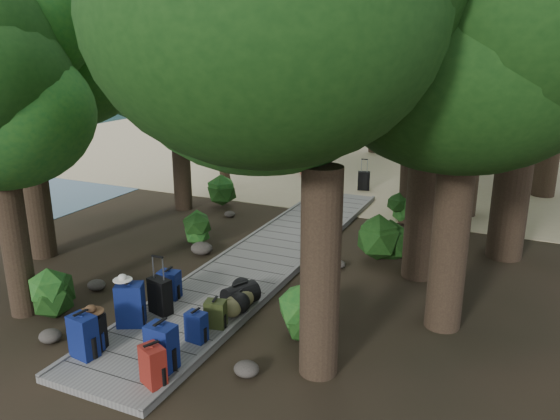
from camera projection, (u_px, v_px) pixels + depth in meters
The scene contains 49 objects.
ground at pixel (249, 273), 12.20m from camera, with size 120.00×120.00×0.00m, color #2E2217.
sand_beach at pixel (404, 151), 26.13m from camera, with size 40.00×22.00×0.02m, color tan.
water_bay at pixel (53, 104), 46.66m from camera, with size 50.00×60.00×0.02m, color #284752.
distant_hill at pixel (146, 85), 69.86m from camera, with size 32.00×16.00×12.00m, color black.
boardwalk at pixel (268, 256), 13.05m from camera, with size 2.00×12.00×0.12m, color gray.
backpack_left_a at pixel (83, 334), 8.63m from camera, with size 0.42×0.29×0.79m, color navy, non-canonical shape.
backpack_left_b at pixel (93, 330), 8.86m from camera, with size 0.36×0.26×0.67m, color black, non-canonical shape.
backpack_left_c at pixel (130, 302), 9.59m from camera, with size 0.47×0.34×0.87m, color navy, non-canonical shape.
backpack_left_d at pixel (169, 283), 10.68m from camera, with size 0.40×0.29×0.61m, color navy, non-canonical shape.
backpack_right_a at pixel (153, 364), 7.93m from camera, with size 0.38×0.27×0.67m, color maroon, non-canonical shape.
backpack_right_b at pixel (162, 345), 8.31m from camera, with size 0.45×0.31×0.80m, color navy, non-canonical shape.
backpack_right_c at pixel (196, 325), 9.12m from camera, with size 0.33×0.24×0.57m, color navy, non-canonical shape.
backpack_right_d at pixel (216, 312), 9.58m from camera, with size 0.36×0.26×0.55m, color #2F3916, non-canonical shape.
duffel_right_khaki at pixel (238, 302), 10.17m from camera, with size 0.36×0.53×0.36m, color olive, non-canonical shape.
duffel_right_black at pixel (241, 295), 10.39m from camera, with size 0.42×0.67×0.42m, color black, non-canonical shape.
suitcase_on_boardwalk at pixel (160, 296), 10.05m from camera, with size 0.44×0.24×0.68m, color black, non-canonical shape.
lone_suitcase_on_sand at pixel (364, 181), 19.05m from camera, with size 0.41×0.24×0.65m, color black, non-canonical shape.
hat_brown at pixel (91, 309), 8.74m from camera, with size 0.40×0.40×0.12m, color #51351E, non-canonical shape.
hat_white at pixel (122, 277), 9.44m from camera, with size 0.33×0.33×0.11m, color silver, non-canonical shape.
kayak at pixel (305, 170), 21.49m from camera, with size 0.63×2.87×0.29m, color #AF220F.
sun_lounger at pixel (463, 181), 19.28m from camera, with size 0.55×1.71×0.55m, color silver, non-canonical shape.
tree_right_a at pixel (325, 90), 7.30m from camera, with size 5.18×5.18×8.63m, color black, non-canonical shape.
tree_right_b at pixel (467, 66), 8.60m from camera, with size 5.14×5.14×9.17m, color black, non-canonical shape.
tree_right_c at pixel (436, 35), 10.60m from camera, with size 5.87×5.87×10.16m, color black, non-canonical shape.
tree_right_e at pixel (481, 40), 14.91m from camera, with size 5.58×5.58×10.04m, color black, non-canonical shape.
tree_left_b at pixel (19, 65), 11.96m from camera, with size 4.96×4.96×8.93m, color black, non-canonical shape.
tree_left_c at pixel (177, 80), 15.89m from camera, with size 4.50×4.50×7.83m, color black, non-canonical shape.
tree_back_a at pixel (380, 53), 24.60m from camera, with size 5.25×5.25×9.08m, color black, non-canonical shape.
tree_back_b at pixel (450, 44), 23.50m from camera, with size 5.53×5.53×9.88m, color black, non-canonical shape.
tree_back_c at pixel (524, 53), 22.99m from camera, with size 5.10×5.10×9.17m, color black, non-canonical shape.
tree_back_d at pixel (290, 60), 25.34m from camera, with size 5.09×5.09×8.48m, color black, non-canonical shape.
palm_right_a at pixel (423, 72), 14.59m from camera, with size 4.92×4.92×8.38m, color #1B4413, non-canonical shape.
palm_right_b at pixel (531, 62), 18.18m from camera, with size 4.50×4.50×8.69m, color #1B4413, non-canonical shape.
palm_right_c at pixel (462, 75), 20.38m from camera, with size 4.78×4.78×7.61m, color #1B4413, non-canonical shape.
palm_left_a at pixel (215, 74), 18.89m from camera, with size 4.95×4.95×7.88m, color #1B4413, non-canonical shape.
rock_left_a at pixel (50, 336), 9.36m from camera, with size 0.40×0.36×0.22m, color #4C473F, non-canonical shape.
rock_left_b at pixel (97, 285), 11.36m from camera, with size 0.39×0.35×0.21m, color #4C473F, non-canonical shape.
rock_left_c at pixel (202, 248), 13.28m from camera, with size 0.54×0.49×0.30m, color #4C473F, non-canonical shape.
rock_left_d at pixel (230, 214), 16.17m from camera, with size 0.32×0.29×0.18m, color #4C473F, non-canonical shape.
rock_right_a at pixel (246, 369), 8.40m from camera, with size 0.41×0.37×0.22m, color #4C473F, non-canonical shape.
rock_right_b at pixel (324, 320), 9.85m from camera, with size 0.48×0.43×0.27m, color #4C473F, non-canonical shape.
rock_right_c at pixel (339, 264), 12.48m from camera, with size 0.32×0.29×0.18m, color #4C473F, non-canonical shape.
rock_right_d at pixel (422, 228), 14.64m from camera, with size 0.63×0.56×0.34m, color #4C473F, non-canonical shape.
shrub_left_a at pixel (56, 293), 10.14m from camera, with size 1.07×1.07×0.97m, color #18501C, non-canonical shape.
shrub_left_b at pixel (199, 228), 13.82m from camera, with size 0.99×0.99×0.89m, color #18501C, non-canonical shape.
shrub_left_c at pixel (223, 192), 17.08m from camera, with size 1.05×1.05×0.94m, color #18501C, non-canonical shape.
shrub_right_a at pixel (297, 317), 9.37m from camera, with size 0.94×0.94×0.85m, color #18501C, non-canonical shape.
shrub_right_b at pixel (383, 238), 12.91m from camera, with size 1.17×1.17×1.05m, color #18501C, non-canonical shape.
shrub_right_c at pixel (404, 208), 15.55m from camera, with size 0.95×0.95×0.86m, color #18501C, non-canonical shape.
Camera 1 is at (5.31, -9.95, 4.90)m, focal length 35.00 mm.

